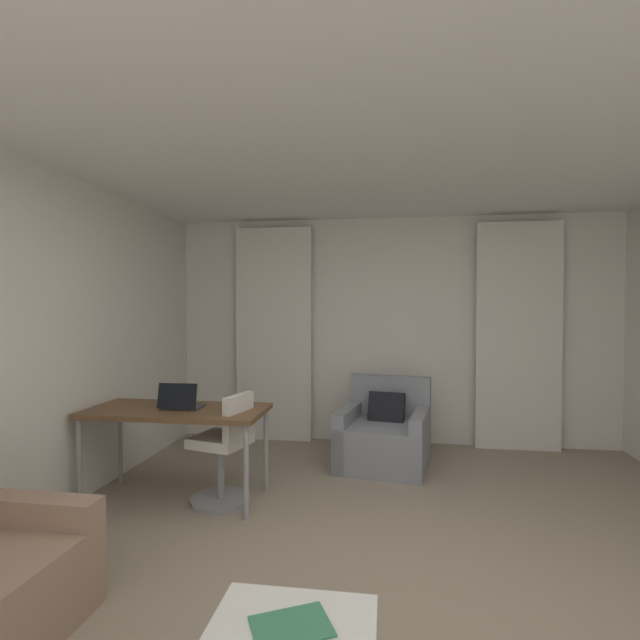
% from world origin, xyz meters
% --- Properties ---
extents(ground_plane, '(12.00, 12.00, 0.00)m').
position_xyz_m(ground_plane, '(0.00, 0.00, 0.00)').
color(ground_plane, gray).
extents(wall_window, '(5.12, 0.06, 2.60)m').
position_xyz_m(wall_window, '(0.00, 3.03, 1.30)').
color(wall_window, silver).
rests_on(wall_window, ground).
extents(ceiling, '(5.12, 6.12, 0.06)m').
position_xyz_m(ceiling, '(0.00, 0.00, 2.63)').
color(ceiling, white).
rests_on(ceiling, wall_left).
extents(curtain_left_panel, '(0.90, 0.06, 2.50)m').
position_xyz_m(curtain_left_panel, '(-1.38, 2.90, 1.25)').
color(curtain_left_panel, silver).
rests_on(curtain_left_panel, ground).
extents(curtain_right_panel, '(0.90, 0.06, 2.50)m').
position_xyz_m(curtain_right_panel, '(1.38, 2.90, 1.25)').
color(curtain_right_panel, silver).
rests_on(curtain_right_panel, ground).
extents(armchair, '(0.97, 0.99, 0.84)m').
position_xyz_m(armchair, '(-0.07, 2.17, 0.28)').
color(armchair, gray).
rests_on(armchair, ground).
extents(desk, '(1.44, 0.67, 0.74)m').
position_xyz_m(desk, '(-1.74, 1.08, 0.68)').
color(desk, brown).
rests_on(desk, ground).
extents(desk_chair, '(0.49, 0.49, 0.88)m').
position_xyz_m(desk_chair, '(-1.33, 1.06, 0.39)').
color(desk_chair, gray).
rests_on(desk_chair, ground).
extents(laptop, '(0.32, 0.25, 0.22)m').
position_xyz_m(laptop, '(-1.70, 1.07, 0.79)').
color(laptop, '#2D2D33').
rests_on(laptop, desk).
extents(magazine_open, '(0.34, 0.30, 0.01)m').
position_xyz_m(magazine_open, '(-0.38, -0.90, 0.41)').
color(magazine_open, '#387F5B').
rests_on(magazine_open, coffee_table).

